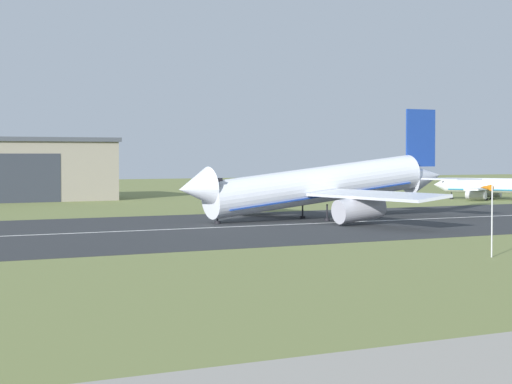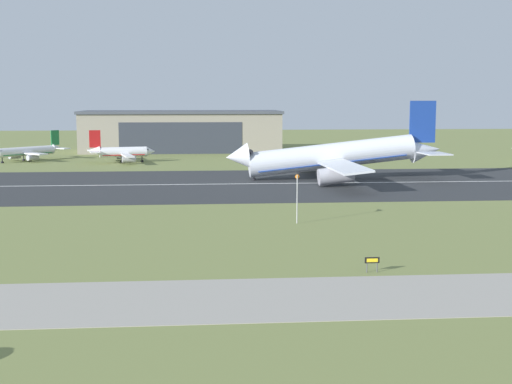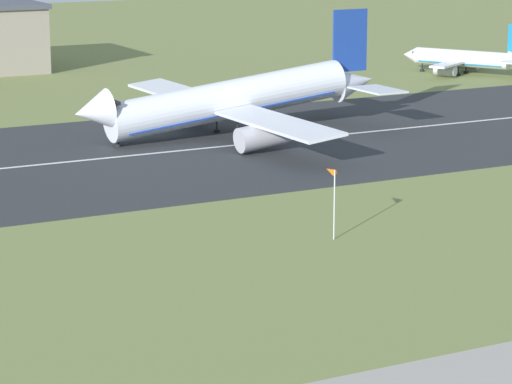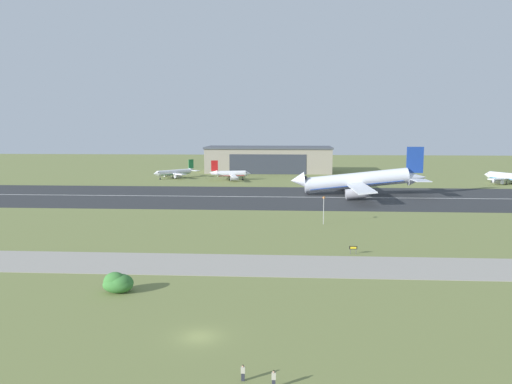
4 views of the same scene
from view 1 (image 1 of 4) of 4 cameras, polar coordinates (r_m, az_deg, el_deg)
The scene contains 6 objects.
ground_plane at distance 76.86m, azimuth 8.21°, elevation -5.13°, with size 614.14×614.14×0.00m, color olive.
runway_strip at distance 126.46m, azimuth -7.88°, elevation -2.26°, with size 374.14×54.60×0.06m, color #2B2D30.
runway_centreline at distance 126.46m, azimuth -7.88°, elevation -2.25°, with size 336.72×0.70×0.01m, color silver.
airplane_landing at distance 148.16m, azimuth 3.57°, elevation 0.31°, with size 47.54×54.78×16.88m.
airplane_parked_west at distance 218.78m, azimuth 13.24°, elevation 0.33°, with size 22.49×25.53×10.10m.
windsock_pole at distance 97.32m, azimuth 13.03°, elevation -0.05°, with size 0.85×2.17×6.89m.
Camera 1 is at (-46.93, -3.14, 9.71)m, focal length 70.00 mm.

